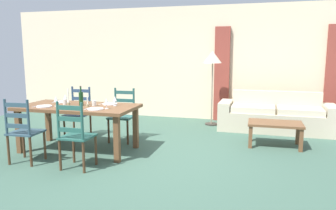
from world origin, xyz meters
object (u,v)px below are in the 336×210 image
wine_bottle (81,98)px  couch (275,117)px  dining_table (78,111)px  coffee_cup_secondary (65,102)px  dining_chair_near_right (75,135)px  dining_chair_far_right (122,115)px  wine_glass_far_left (65,97)px  coffee_cup_primary (94,103)px  wine_glass_near_left (56,99)px  dining_chair_far_left (79,113)px  wine_glass_near_right (107,102)px  coffee_table (275,126)px  standing_lamp (213,62)px  wine_glass_far_right (115,99)px  dining_chair_near_left (24,131)px

wine_bottle → couch: 3.94m
dining_table → coffee_cup_secondary: (-0.27, 0.05, 0.13)m
wine_bottle → dining_chair_near_right: bearing=-65.4°
dining_chair_far_right → wine_glass_far_left: dining_chair_far_right is taller
wine_bottle → coffee_cup_secondary: wine_bottle is taller
wine_bottle → coffee_cup_primary: (0.23, 0.01, -0.07)m
wine_glass_near_left → coffee_cup_primary: (0.58, 0.18, -0.07)m
wine_glass_near_left → dining_chair_far_left: bearing=99.0°
dining_table → wine_glass_near_right: bearing=-14.5°
dining_chair_far_left → coffee_cup_secondary: (0.18, -0.71, 0.32)m
coffee_cup_secondary → coffee_table: (3.39, 1.06, -0.44)m
dining_table → standing_lamp: 3.20m
dining_table → coffee_cup_primary: coffee_cup_primary is taller
wine_glass_near_left → coffee_cup_secondary: (0.04, 0.18, -0.07)m
standing_lamp → wine_glass_near_left: bearing=-129.1°
dining_table → dining_chair_far_left: dining_chair_far_left is taller
dining_table → wine_glass_far_left: wine_glass_far_left is taller
dining_chair_near_right → wine_glass_near_right: 0.76m
dining_chair_near_right → couch: dining_chair_near_right is taller
dining_chair_near_right → coffee_cup_primary: dining_chair_near_right is taller
wine_bottle → wine_glass_near_right: size_ratio=1.96×
coffee_cup_primary → standing_lamp: bearing=57.5°
dining_table → coffee_cup_secondary: coffee_cup_secondary is taller
coffee_cup_primary → couch: coffee_cup_primary is taller
wine_bottle → wine_glass_far_left: size_ratio=1.96×
wine_glass_far_right → coffee_cup_secondary: bearing=-174.0°
dining_chair_near_right → wine_glass_far_right: (0.17, 0.92, 0.38)m
dining_chair_far_right → coffee_cup_primary: dining_chair_far_right is taller
standing_lamp → dining_table: bearing=-126.4°
dining_table → couch: (3.20, 2.32, -0.37)m
wine_glass_near_right → coffee_cup_secondary: (-0.85, 0.20, -0.07)m
couch → wine_glass_near_right: bearing=-136.5°
dining_chair_near_right → wine_glass_far_left: dining_chair_near_right is taller
dining_chair_far_right → wine_glass_near_left: 1.23m
wine_bottle → wine_glass_far_left: 0.37m
dining_chair_far_left → standing_lamp: standing_lamp is taller
wine_glass_far_right → dining_chair_near_right: bearing=-100.7°
dining_table → couch: size_ratio=0.83×
couch → wine_glass_far_right: bearing=-140.0°
wine_bottle → coffee_table: bearing=19.2°
dining_chair_near_left → couch: dining_chair_near_left is taller
coffee_cup_secondary → standing_lamp: bearing=49.4°
coffee_cup_primary → couch: (2.92, 2.28, -0.50)m
wine_glass_near_left → dining_table: bearing=24.4°
dining_chair_far_left → wine_glass_far_right: 1.27m
wine_bottle → wine_glass_near_right: 0.57m
dining_chair_far_right → standing_lamp: size_ratio=0.59×
coffee_cup_secondary → couch: (3.46, 2.27, -0.50)m
dining_table → couch: bearing=36.0°
dining_chair_near_left → standing_lamp: standing_lamp is taller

